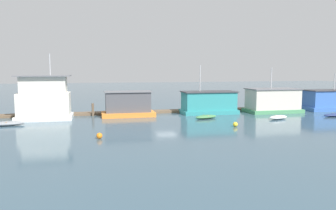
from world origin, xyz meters
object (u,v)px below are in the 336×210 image
Objects in this scene: houseboat_orange at (128,105)px; buoy_orange at (99,136)px; houseboat_blue at (325,101)px; dinghy_grey at (7,124)px; mooring_post_near_right at (93,110)px; buoy_yellow at (235,124)px; dinghy_green at (206,117)px; houseboat_white at (44,99)px; houseboat_green at (273,101)px; dinghy_navy at (335,115)px; dinghy_white at (278,117)px; houseboat_teal at (209,103)px.

houseboat_orange is 13.20m from buoy_orange.
houseboat_blue is 1.76× the size of dinghy_grey.
buoy_yellow is (14.02, -11.08, -0.54)m from mooring_post_near_right.
dinghy_grey is 1.11× the size of dinghy_green.
houseboat_blue is (37.48, 0.23, -0.96)m from houseboat_white.
houseboat_green is 11.29m from dinghy_green.
buoy_orange is (-12.43, -8.63, 0.04)m from dinghy_green.
houseboat_white is at bearing -163.92° from mooring_post_near_right.
houseboat_green is at bearing 18.07° from dinghy_green.
houseboat_green is at bearing 44.15° from buoy_yellow.
buoy_yellow is (-14.95, -3.88, 0.05)m from dinghy_navy.
houseboat_blue is at bearing 29.27° from dinghy_white.
dinghy_navy is at bearing -13.95° from mooring_post_near_right.
houseboat_green is 6.49m from dinghy_white.
houseboat_orange is 0.89× the size of houseboat_teal.
buoy_orange is at bearing -64.19° from houseboat_white.
houseboat_orange is at bearing 1.85° from houseboat_white.
houseboat_blue is at bearing 5.67° from dinghy_grey.
dinghy_navy is at bearing 14.54° from buoy_yellow.
houseboat_orange reaches higher than dinghy_grey.
houseboat_orange is at bearing 17.76° from dinghy_grey.
dinghy_grey is at bearing -169.47° from houseboat_teal.
buoy_yellow is (-6.97, -3.54, 0.02)m from dinghy_white.
dinghy_navy is at bearing -9.31° from houseboat_white.
mooring_post_near_right is 13.88m from buoy_orange.
houseboat_white reaches higher than dinghy_green.
buoy_orange is (-3.71, -12.61, -1.16)m from houseboat_orange.
houseboat_white is 37.49m from houseboat_blue.
dinghy_grey is (-3.20, -3.81, -2.07)m from houseboat_white.
buoy_yellow is at bearing -79.72° from dinghy_green.
mooring_post_near_right reaches higher than dinghy_green.
houseboat_white is at bearing -178.45° from houseboat_teal.
mooring_post_near_right is at bearing 177.62° from houseboat_blue.
houseboat_teal is at bearing 1.26° from houseboat_orange.
dinghy_grey reaches higher than dinghy_green.
houseboat_teal reaches higher than dinghy_navy.
dinghy_white is 21.41m from buoy_orange.
houseboat_green reaches higher than dinghy_navy.
houseboat_teal reaches higher than dinghy_grey.
houseboat_teal is 10.16m from buoy_yellow.
dinghy_white is (16.74, -6.28, -1.19)m from houseboat_orange.
buoy_orange is at bearing -168.32° from buoy_yellow.
houseboat_blue is 40.89m from dinghy_grey.
dinghy_green is 0.94× the size of dinghy_navy.
mooring_post_near_right is (5.42, 1.56, -1.52)m from houseboat_white.
houseboat_blue is at bearing 2.89° from houseboat_green.
mooring_post_near_right is at bearing 92.20° from buoy_orange.
buoy_yellow is at bearing 11.68° from buoy_orange.
mooring_post_near_right is (-28.97, 7.20, 0.59)m from dinghy_navy.
houseboat_teal is at bearing 133.48° from dinghy_white.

